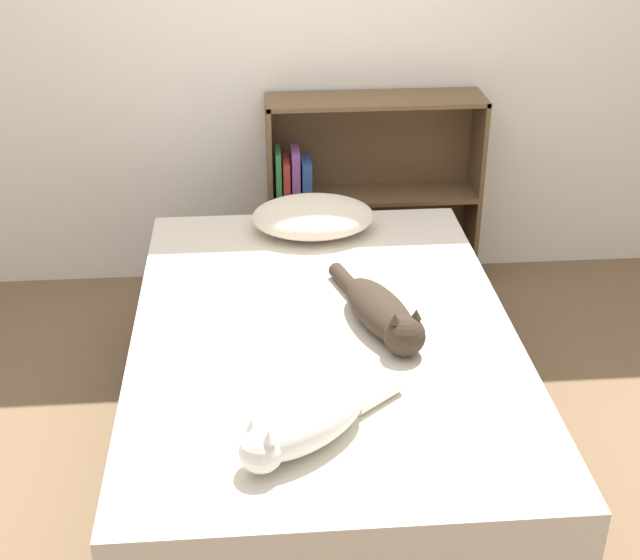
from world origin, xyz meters
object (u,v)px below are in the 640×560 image
bed (323,393)px  cat_dark (383,314)px  bookshelf (364,189)px  cat_light (306,423)px  pillow (313,216)px

bed → cat_dark: bearing=-9.6°
cat_dark → bookshelf: 1.36m
cat_light → bookshelf: bookshelf is taller
bed → cat_dark: 0.38m
bed → cat_light: (-0.10, -0.61, 0.34)m
bed → bookshelf: bookshelf is taller
bed → bookshelf: bearing=77.0°
pillow → cat_dark: 0.80m
bed → pillow: size_ratio=3.92×
cat_light → bookshelf: (0.40, 1.92, -0.13)m
pillow → cat_light: bearing=-95.1°
pillow → cat_light: cat_light is taller
cat_light → cat_dark: 0.64m
cat_light → cat_dark: cat_dark is taller
cat_light → bookshelf: 1.96m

